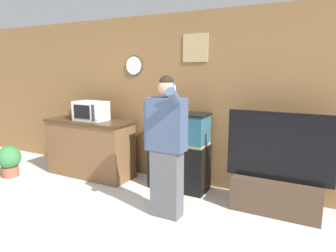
{
  "coord_description": "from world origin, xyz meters",
  "views": [
    {
      "loc": [
        1.99,
        -1.66,
        1.77
      ],
      "look_at": [
        0.23,
        1.71,
        1.05
      ],
      "focal_mm": 32.0,
      "sensor_mm": 36.0,
      "label": 1
    }
  ],
  "objects": [
    {
      "name": "microwave",
      "position": [
        -1.38,
        2.05,
        1.1
      ],
      "size": [
        0.53,
        0.34,
        0.31
      ],
      "color": "white",
      "rests_on": "counter_island"
    },
    {
      "name": "aquarium_on_stand",
      "position": [
        0.15,
        2.21,
        0.58
      ],
      "size": [
        0.87,
        0.41,
        1.16
      ],
      "color": "black",
      "rests_on": "ground_plane"
    },
    {
      "name": "tv_on_stand",
      "position": [
        1.56,
        2.08,
        0.37
      ],
      "size": [
        1.28,
        0.4,
        1.27
      ],
      "color": "#4C3828",
      "rests_on": "ground_plane"
    },
    {
      "name": "person_standing",
      "position": [
        0.38,
        1.36,
        0.89
      ],
      "size": [
        0.54,
        0.41,
        1.71
      ],
      "color": "#515156",
      "rests_on": "ground_plane"
    },
    {
      "name": "potted_plant",
      "position": [
        -2.59,
        1.36,
        0.29
      ],
      "size": [
        0.38,
        0.38,
        0.52
      ],
      "color": "brown",
      "rests_on": "ground_plane"
    },
    {
      "name": "knife_block",
      "position": [
        -1.8,
        2.09,
        1.06
      ],
      "size": [
        0.12,
        0.1,
        0.31
      ],
      "color": "brown",
      "rests_on": "counter_island"
    },
    {
      "name": "wall_back_paneled",
      "position": [
        -0.0,
        2.54,
        1.3
      ],
      "size": [
        10.0,
        0.08,
        2.6
      ],
      "color": "olive",
      "rests_on": "ground_plane"
    },
    {
      "name": "counter_island",
      "position": [
        -1.42,
        2.05,
        0.48
      ],
      "size": [
        1.51,
        0.58,
        0.95
      ],
      "color": "brown",
      "rests_on": "ground_plane"
    }
  ]
}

